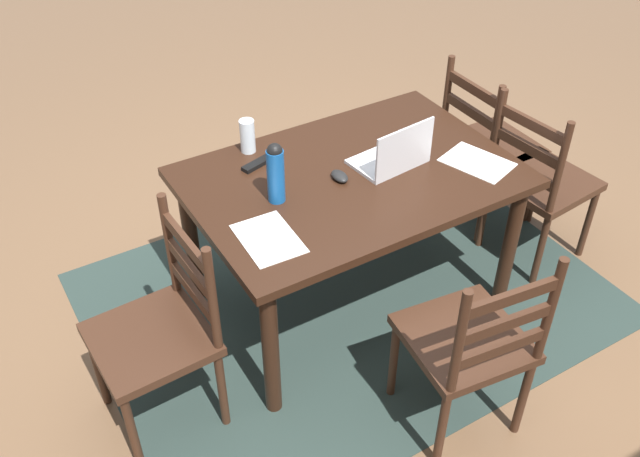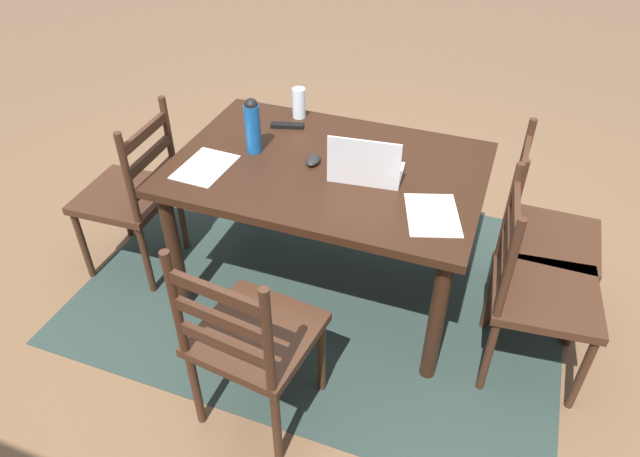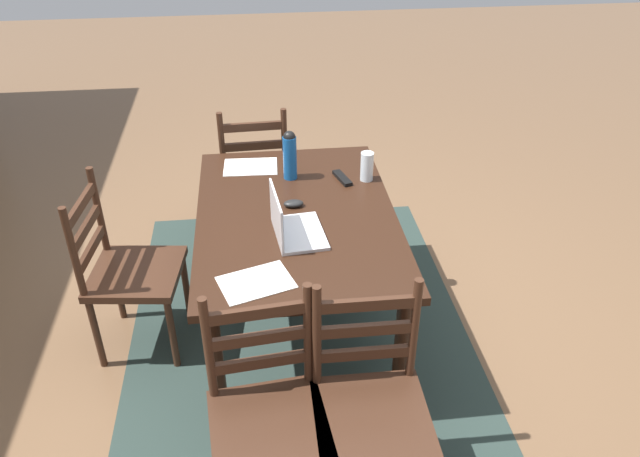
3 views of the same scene
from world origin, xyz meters
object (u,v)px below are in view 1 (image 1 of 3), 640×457
Objects in this scene: chair_right_far at (160,333)px; water_bottle at (276,172)px; dining_table at (351,191)px; laptop at (394,155)px; chair_left_near at (487,147)px; tv_remote at (258,163)px; chair_left_far at (539,182)px; drinking_glass at (247,136)px; computer_mouse at (340,176)px; chair_far_head at (470,344)px.

water_bottle is (-0.63, -0.19, 0.43)m from chair_right_far.
water_bottle is (0.38, 0.00, 0.24)m from dining_table.
water_bottle reaches higher than laptop.
dining_table is 1.04m from chair_left_near.
chair_left_near is at bearing -169.02° from dining_table.
laptop is at bearing 41.94° from tv_remote.
chair_left_near is (0.00, -0.39, 0.00)m from chair_left_far.
chair_left_far is 0.90m from laptop.
laptop is 2.15× the size of drinking_glass.
laptop reaches higher than tv_remote.
chair_right_far reaches higher than computer_mouse.
chair_left_far is at bearing 171.86° from water_bottle.
laptop is at bearing -10.73° from chair_left_far.
tv_remote is at bearing -19.69° from chair_left_far.
tv_remote is at bearing 83.76° from drinking_glass.
chair_left_far is at bearing 155.29° from drinking_glass.
chair_left_far is 1.44m from tv_remote.
drinking_glass is at bearing -59.20° from computer_mouse.
dining_table is 0.44m from tv_remote.
chair_far_head is 2.78× the size of laptop.
dining_table is 1.51× the size of chair_left_near.
chair_left_near is 0.92m from laptop.
laptop is (0.81, 0.24, 0.34)m from chair_left_near.
chair_left_far is 3.48× the size of water_bottle.
dining_table is 5.27× the size of water_bottle.
laptop is at bearing 172.79° from computer_mouse.
chair_far_head is 1.21m from tv_remote.
laptop is at bearing 16.45° from chair_left_near.
laptop is at bearing -172.95° from chair_right_far.
drinking_glass is (1.31, -0.21, 0.36)m from chair_left_near.
chair_left_far reaches higher than drinking_glass.
dining_table is 1.51× the size of chair_far_head.
chair_right_far is 5.59× the size of tv_remote.
chair_far_head is 1.00× the size of chair_left_near.
chair_left_far and chair_far_head have the same top height.
computer_mouse is at bearing 25.50° from tv_remote.
chair_left_far is 1.00× the size of chair_right_far.
water_bottle is at bearing -4.39° from laptop.
chair_left_near is 1.38m from drinking_glass.
tv_remote is (0.51, -0.32, -0.05)m from laptop.
tv_remote reaches higher than dining_table.
computer_mouse is at bearing -85.68° from chair_far_head.
water_bottle is (1.38, 0.20, 0.43)m from chair_left_near.
laptop reaches higher than drinking_glass.
water_bottle reaches higher than chair_left_near.
laptop is at bearing 166.93° from dining_table.
drinking_glass is at bearing -24.71° from chair_left_far.
chair_right_far is 5.98× the size of drinking_glass.
water_bottle is 0.33m from computer_mouse.
chair_right_far is at bearing -0.17° from chair_left_far.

